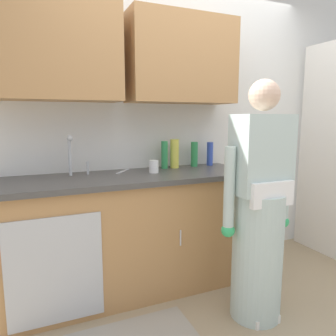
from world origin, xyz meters
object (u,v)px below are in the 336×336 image
object	(u,v)px
bottle_water_tall	(194,154)
cup_by_sink	(154,167)
person_at_sink	(259,221)
bottle_dish_liquid	(210,154)
sink	(79,180)
bottle_soap	(175,154)
knife_on_counter	(123,171)
bottle_cleaner_spray	(165,155)

from	to	relation	value
bottle_water_tall	cup_by_sink	world-z (taller)	bottle_water_tall
person_at_sink	bottle_dish_liquid	distance (m)	0.97
sink	bottle_soap	world-z (taller)	sink
person_at_sink	bottle_soap	distance (m)	0.98
bottle_dish_liquid	knife_on_counter	world-z (taller)	bottle_dish_liquid
sink	knife_on_counter	world-z (taller)	sink
sink	person_at_sink	world-z (taller)	person_at_sink
bottle_soap	bottle_water_tall	bearing A→B (deg)	4.15
sink	cup_by_sink	size ratio (longest dim) A/B	4.97
sink	cup_by_sink	bearing A→B (deg)	1.22
sink	bottle_water_tall	world-z (taller)	sink
bottle_cleaner_spray	cup_by_sink	distance (m)	0.24
bottle_dish_liquid	bottle_water_tall	xyz separation A→B (m)	(-0.16, 0.00, 0.00)
sink	knife_on_counter	size ratio (longest dim) A/B	2.08
sink	bottle_water_tall	bearing A→B (deg)	10.46
cup_by_sink	knife_on_counter	world-z (taller)	cup_by_sink
knife_on_counter	bottle_cleaner_spray	bearing A→B (deg)	128.70
knife_on_counter	bottle_water_tall	bearing A→B (deg)	129.05
sink	bottle_dish_liquid	world-z (taller)	sink
bottle_water_tall	person_at_sink	bearing A→B (deg)	-88.74
bottle_dish_liquid	bottle_water_tall	size ratio (longest dim) A/B	0.97
person_at_sink	bottle_water_tall	world-z (taller)	person_at_sink
sink	person_at_sink	bearing A→B (deg)	-33.08
bottle_soap	bottle_cleaner_spray	distance (m)	0.10
bottle_soap	knife_on_counter	xyz separation A→B (m)	(-0.47, -0.01, -0.12)
sink	person_at_sink	distance (m)	1.30
sink	cup_by_sink	distance (m)	0.59
bottle_dish_liquid	cup_by_sink	bearing A→B (deg)	-164.04
bottle_soap	bottle_dish_liquid	xyz separation A→B (m)	(0.37, 0.01, -0.02)
knife_on_counter	cup_by_sink	bearing A→B (deg)	90.69
bottle_cleaner_spray	knife_on_counter	bearing A→B (deg)	-178.05
person_at_sink	sink	bearing A→B (deg)	146.92
person_at_sink	knife_on_counter	distance (m)	1.14
person_at_sink	bottle_water_tall	bearing A→B (deg)	91.26
bottle_water_tall	bottle_cleaner_spray	xyz separation A→B (m)	(-0.30, -0.01, 0.01)
sink	bottle_cleaner_spray	size ratio (longest dim) A/B	2.10
bottle_soap	knife_on_counter	size ratio (longest dim) A/B	1.06
sink	bottle_water_tall	distance (m)	1.08
bottle_soap	cup_by_sink	world-z (taller)	bottle_soap
bottle_soap	bottle_water_tall	world-z (taller)	bottle_soap
bottle_soap	bottle_cleaner_spray	size ratio (longest dim) A/B	1.06
person_at_sink	cup_by_sink	world-z (taller)	person_at_sink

